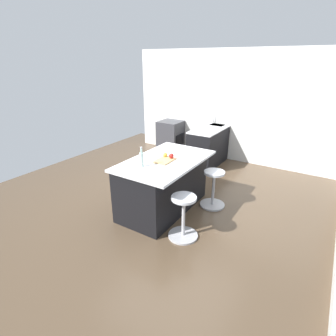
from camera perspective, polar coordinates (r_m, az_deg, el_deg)
name	(u,v)px	position (r m, az deg, el deg)	size (l,w,h in m)	color
ground_plane	(175,199)	(5.04, 1.41, -6.70)	(7.01, 7.01, 0.00)	brown
interior_partition_left	(231,107)	(6.96, 13.36, 12.62)	(0.12, 5.34, 2.69)	silver
sink_cabinet	(214,143)	(6.93, 9.73, 5.29)	(1.88, 0.60, 1.18)	black
oven_range	(171,137)	(7.50, 0.57, 6.73)	(0.60, 0.61, 0.87)	#38383D
kitchen_island	(163,184)	(4.56, -1.03, -3.42)	(1.71, 1.05, 0.92)	black
stool_by_window	(213,190)	(4.76, 9.65, -4.62)	(0.44, 0.44, 0.66)	#B7B7BC
stool_middle	(183,218)	(3.92, 3.31, -10.68)	(0.44, 0.44, 0.66)	#B7B7BC
cutting_board	(165,160)	(4.30, -0.73, 1.64)	(0.36, 0.24, 0.02)	tan
apple_red	(171,156)	(4.35, 0.71, 2.62)	(0.08, 0.08, 0.08)	red
apple_yellow	(165,155)	(4.42, -0.60, 2.84)	(0.07, 0.07, 0.07)	gold
water_bottle	(142,159)	(4.06, -5.67, 1.96)	(0.06, 0.06, 0.31)	silver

